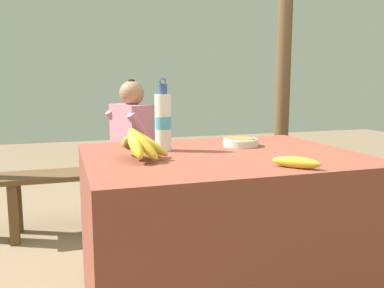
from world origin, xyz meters
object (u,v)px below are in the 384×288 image
at_px(wooden_bench, 135,177).
at_px(banana_bunch_green, 204,156).
at_px(serving_bowl, 241,142).
at_px(banana_bunch_ripe, 139,143).
at_px(water_bottle, 163,121).
at_px(loose_banana_front, 296,162).
at_px(seated_vendor, 127,144).
at_px(support_post_far, 283,74).

height_order(wooden_bench, banana_bunch_green, banana_bunch_green).
bearing_deg(serving_bowl, banana_bunch_ripe, -159.36).
bearing_deg(water_bottle, wooden_bench, 86.90).
bearing_deg(wooden_bench, banana_bunch_ripe, -98.78).
xyz_separation_m(loose_banana_front, banana_bunch_green, (0.24, 1.69, -0.28)).
relative_size(wooden_bench, seated_vendor, 1.71).
bearing_deg(wooden_bench, seated_vendor, -143.12).
relative_size(water_bottle, seated_vendor, 0.30).
bearing_deg(seated_vendor, serving_bowl, 90.00).
relative_size(banana_bunch_ripe, wooden_bench, 0.15).
relative_size(banana_bunch_green, support_post_far, 0.12).
xyz_separation_m(loose_banana_front, wooden_bench, (-0.31, 1.69, -0.41)).
bearing_deg(banana_bunch_ripe, serving_bowl, 20.64).
bearing_deg(banana_bunch_green, loose_banana_front, -98.01).
xyz_separation_m(seated_vendor, support_post_far, (1.39, 0.21, 0.51)).
distance_m(seated_vendor, support_post_far, 1.49).
bearing_deg(support_post_far, loose_banana_front, -118.64).
distance_m(banana_bunch_ripe, serving_bowl, 0.58).
relative_size(banana_bunch_ripe, support_post_far, 0.13).
distance_m(water_bottle, banana_bunch_green, 1.37).
bearing_deg(banana_bunch_ripe, banana_bunch_green, 60.70).
bearing_deg(support_post_far, water_bottle, -136.39).
relative_size(water_bottle, wooden_bench, 0.18).
xyz_separation_m(serving_bowl, loose_banana_front, (-0.02, -0.54, -0.00)).
height_order(wooden_bench, seated_vendor, seated_vendor).
height_order(wooden_bench, support_post_far, support_post_far).
bearing_deg(loose_banana_front, support_post_far, 61.36).
xyz_separation_m(banana_bunch_ripe, serving_bowl, (0.54, 0.21, -0.05)).
bearing_deg(water_bottle, loose_banana_front, -54.48).
distance_m(loose_banana_front, support_post_far, 2.13).
height_order(loose_banana_front, seated_vendor, seated_vendor).
distance_m(serving_bowl, seated_vendor, 1.18).
height_order(water_bottle, wooden_bench, water_bottle).
bearing_deg(water_bottle, banana_bunch_ripe, -127.12).
bearing_deg(loose_banana_front, serving_bowl, 87.63).
bearing_deg(water_bottle, banana_bunch_green, 62.14).
relative_size(serving_bowl, loose_banana_front, 1.07).
xyz_separation_m(serving_bowl, seated_vendor, (-0.40, 1.10, -0.15)).
distance_m(wooden_bench, seated_vendor, 0.27).
height_order(banana_bunch_ripe, serving_bowl, banana_bunch_ripe).
bearing_deg(wooden_bench, serving_bowl, -73.70).
bearing_deg(support_post_far, banana_bunch_ripe, -135.35).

